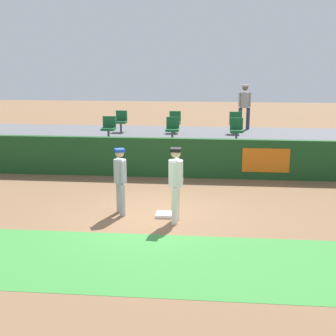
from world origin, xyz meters
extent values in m
plane|color=brown|center=(0.00, 0.00, 0.00)|extent=(60.00, 60.00, 0.00)
cube|color=#388438|center=(0.00, -2.55, 0.00)|extent=(18.00, 2.80, 0.01)
cube|color=white|center=(0.25, 0.10, 0.04)|extent=(0.40, 0.40, 0.08)
cylinder|color=white|center=(0.57, -0.10, 0.45)|extent=(0.15, 0.15, 0.89)
cylinder|color=white|center=(0.55, -0.42, 0.45)|extent=(0.15, 0.15, 0.89)
cylinder|color=white|center=(0.56, -0.26, 1.21)|extent=(0.37, 0.37, 0.63)
sphere|color=beige|center=(0.56, -0.26, 1.70)|extent=(0.23, 0.23, 0.23)
cube|color=black|center=(0.56, -0.26, 1.77)|extent=(0.26, 0.26, 0.08)
cylinder|color=white|center=(0.58, -0.05, 1.23)|extent=(0.09, 0.09, 0.59)
cylinder|color=white|center=(0.54, -0.47, 1.23)|extent=(0.09, 0.09, 0.59)
ellipsoid|color=brown|center=(0.68, -0.06, 0.97)|extent=(0.13, 0.21, 0.28)
cylinder|color=#9EA3AD|center=(-0.93, 0.31, 0.41)|extent=(0.14, 0.14, 0.83)
cylinder|color=#9EA3AD|center=(-0.80, 0.05, 0.41)|extent=(0.14, 0.14, 0.83)
cylinder|color=#9EA3AD|center=(-0.86, 0.18, 1.12)|extent=(0.43, 0.43, 0.58)
sphere|color=tan|center=(-0.86, 0.18, 1.57)|extent=(0.22, 0.22, 0.22)
cube|color=#193899|center=(-0.86, 0.18, 1.65)|extent=(0.31, 0.31, 0.08)
cylinder|color=#9EA3AD|center=(-0.95, 0.35, 1.14)|extent=(0.08, 0.08, 0.55)
cylinder|color=#9EA3AD|center=(-0.78, 0.01, 1.14)|extent=(0.08, 0.08, 0.55)
cube|color=#19471E|center=(0.00, 4.01, 0.65)|extent=(18.00, 0.24, 1.30)
cube|color=orange|center=(3.13, 3.89, 0.65)|extent=(1.50, 0.02, 0.78)
cube|color=#59595E|center=(0.00, 6.58, 0.47)|extent=(18.00, 4.80, 0.95)
cylinder|color=#4C4C51|center=(-2.31, 5.38, 1.15)|extent=(0.08, 0.08, 0.40)
cube|color=#19592D|center=(-2.31, 5.38, 1.35)|extent=(0.47, 0.44, 0.08)
cube|color=#19592D|center=(-2.31, 5.57, 1.59)|extent=(0.47, 0.06, 0.40)
cylinder|color=#4C4C51|center=(2.28, 7.18, 1.15)|extent=(0.08, 0.08, 0.40)
cube|color=#19592D|center=(2.28, 7.18, 1.35)|extent=(0.47, 0.44, 0.08)
cube|color=#19592D|center=(2.28, 7.37, 1.59)|extent=(0.47, 0.06, 0.40)
cylinder|color=#4C4C51|center=(-0.07, 7.18, 1.15)|extent=(0.08, 0.08, 0.40)
cube|color=#19592D|center=(-0.07, 7.18, 1.35)|extent=(0.44, 0.44, 0.08)
cube|color=#19592D|center=(-0.07, 7.37, 1.59)|extent=(0.44, 0.06, 0.40)
cylinder|color=#4C4C51|center=(-2.22, 7.18, 1.15)|extent=(0.08, 0.08, 0.40)
cube|color=#19592D|center=(-2.22, 7.18, 1.35)|extent=(0.44, 0.44, 0.08)
cube|color=#19592D|center=(-2.22, 7.37, 1.59)|extent=(0.44, 0.06, 0.40)
cylinder|color=#4C4C51|center=(-0.01, 5.38, 1.15)|extent=(0.08, 0.08, 0.40)
cube|color=#19592D|center=(-0.01, 5.38, 1.35)|extent=(0.46, 0.44, 0.08)
cube|color=#19592D|center=(-0.01, 5.57, 1.59)|extent=(0.46, 0.06, 0.40)
cylinder|color=#4C4C51|center=(2.24, 5.38, 1.15)|extent=(0.08, 0.08, 0.40)
cube|color=#19592D|center=(2.24, 5.38, 1.35)|extent=(0.45, 0.44, 0.08)
cube|color=#19592D|center=(2.24, 5.57, 1.59)|extent=(0.45, 0.06, 0.40)
cylinder|color=#33384C|center=(2.85, 8.46, 1.39)|extent=(0.15, 0.15, 0.89)
cylinder|color=#33384C|center=(2.53, 8.43, 1.39)|extent=(0.15, 0.15, 0.89)
cylinder|color=#A5998C|center=(2.69, 8.44, 2.15)|extent=(0.37, 0.37, 0.63)
sphere|color=brown|center=(2.69, 8.44, 2.64)|extent=(0.23, 0.23, 0.23)
cube|color=#A5998C|center=(2.69, 8.44, 2.71)|extent=(0.26, 0.26, 0.08)
cylinder|color=#A5998C|center=(2.89, 8.46, 2.17)|extent=(0.09, 0.09, 0.58)
cylinder|color=#A5998C|center=(2.48, 8.42, 2.17)|extent=(0.09, 0.09, 0.58)
camera|label=1|loc=(1.40, -10.87, 3.91)|focal=49.79mm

